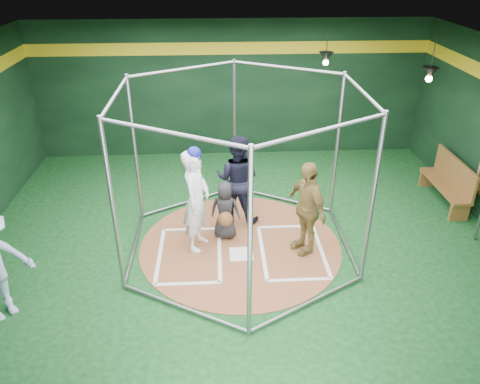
{
  "coord_description": "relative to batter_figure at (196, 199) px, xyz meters",
  "views": [
    {
      "loc": [
        -0.4,
        -7.37,
        5.07
      ],
      "look_at": [
        0.0,
        0.1,
        1.1
      ],
      "focal_mm": 35.0,
      "sensor_mm": 36.0,
      "label": 1
    }
  ],
  "objects": [
    {
      "name": "room_shell",
      "position": [
        0.79,
        -0.02,
        0.74
      ],
      "size": [
        10.1,
        9.1,
        3.53
      ],
      "color": "#0C3513",
      "rests_on": "ground"
    },
    {
      "name": "clay_disc",
      "position": [
        0.79,
        -0.03,
        -1.01
      ],
      "size": [
        3.8,
        3.8,
        0.01
      ],
      "primitive_type": "cylinder",
      "color": "brown",
      "rests_on": "ground"
    },
    {
      "name": "home_plate",
      "position": [
        0.79,
        -0.33,
        -0.99
      ],
      "size": [
        0.43,
        0.43,
        0.01
      ],
      "primitive_type": "cube",
      "color": "white",
      "rests_on": "clay_disc"
    },
    {
      "name": "batter_box_left",
      "position": [
        -0.16,
        -0.28,
        -0.99
      ],
      "size": [
        1.17,
        1.77,
        0.01
      ],
      "color": "white",
      "rests_on": "clay_disc"
    },
    {
      "name": "batter_box_right",
      "position": [
        1.74,
        -0.28,
        -0.99
      ],
      "size": [
        1.17,
        1.77,
        0.01
      ],
      "color": "white",
      "rests_on": "clay_disc"
    },
    {
      "name": "batting_cage",
      "position": [
        0.79,
        -0.03,
        0.49
      ],
      "size": [
        4.05,
        4.67,
        3.0
      ],
      "color": "gray",
      "rests_on": "ground"
    },
    {
      "name": "pendant_lamp_near",
      "position": [
        2.99,
        3.57,
        1.73
      ],
      "size": [
        0.34,
        0.34,
        0.9
      ],
      "color": "black",
      "rests_on": "room_shell"
    },
    {
      "name": "pendant_lamp_far",
      "position": [
        4.79,
        1.97,
        1.73
      ],
      "size": [
        0.34,
        0.34,
        0.9
      ],
      "color": "black",
      "rests_on": "room_shell"
    },
    {
      "name": "batter_figure",
      "position": [
        0.0,
        0.0,
        0.0
      ],
      "size": [
        0.65,
        0.82,
        2.02
      ],
      "color": "white",
      "rests_on": "clay_disc"
    },
    {
      "name": "visitor_leopard",
      "position": [
        1.97,
        -0.21,
        -0.11
      ],
      "size": [
        0.82,
        1.13,
        1.78
      ],
      "primitive_type": "imported",
      "rotation": [
        0.0,
        0.0,
        -1.15
      ],
      "color": "tan",
      "rests_on": "clay_disc"
    },
    {
      "name": "catcher_figure",
      "position": [
        0.52,
        0.28,
        -0.42
      ],
      "size": [
        0.64,
        0.63,
        1.17
      ],
      "color": "black",
      "rests_on": "clay_disc"
    },
    {
      "name": "umpire",
      "position": [
        0.79,
        0.94,
        -0.08
      ],
      "size": [
        1.08,
        0.97,
        1.85
      ],
      "primitive_type": "imported",
      "rotation": [
        0.0,
        0.0,
        2.79
      ],
      "color": "black",
      "rests_on": "clay_disc"
    },
    {
      "name": "dugout_bench",
      "position": [
        5.42,
        1.43,
        -0.49
      ],
      "size": [
        0.41,
        1.77,
        1.03
      ],
      "color": "brown",
      "rests_on": "ground"
    }
  ]
}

